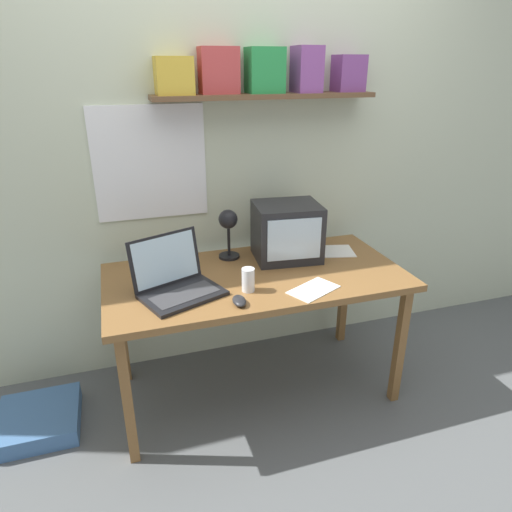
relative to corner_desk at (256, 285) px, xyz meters
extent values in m
plane|color=#585B5C|center=(0.00, 0.00, -0.66)|extent=(12.00, 12.00, 0.00)
cube|color=beige|center=(0.00, 0.49, 0.64)|extent=(5.60, 0.06, 2.60)
cube|color=white|center=(-0.44, 0.45, 0.57)|extent=(0.59, 0.01, 0.60)
cube|color=brown|center=(0.17, 0.37, 0.90)|extent=(1.19, 0.18, 0.02)
cube|color=gold|center=(-0.30, 0.38, 1.00)|extent=(0.18, 0.15, 0.18)
cube|color=#BF4040|center=(-0.07, 0.40, 1.02)|extent=(0.19, 0.12, 0.22)
cube|color=green|center=(0.17, 0.38, 1.02)|extent=(0.18, 0.14, 0.22)
cube|color=#8B4994|center=(0.40, 0.38, 1.03)|extent=(0.13, 0.16, 0.23)
cube|color=#7F4289|center=(0.65, 0.39, 1.01)|extent=(0.15, 0.14, 0.19)
cube|color=brown|center=(0.00, 0.00, 0.04)|extent=(1.52, 0.75, 0.03)
cube|color=brown|center=(-0.70, -0.31, -0.32)|extent=(0.04, 0.05, 0.69)
cube|color=brown|center=(0.70, -0.31, -0.32)|extent=(0.04, 0.05, 0.69)
cube|color=brown|center=(-0.70, 0.31, -0.32)|extent=(0.04, 0.05, 0.69)
cube|color=brown|center=(0.70, 0.31, -0.32)|extent=(0.04, 0.05, 0.69)
cube|color=#232326|center=(0.23, 0.16, 0.21)|extent=(0.37, 0.32, 0.31)
cube|color=silver|center=(0.21, 0.01, 0.22)|extent=(0.28, 0.04, 0.22)
cube|color=black|center=(-0.40, -0.13, 0.07)|extent=(0.42, 0.36, 0.02)
cube|color=#38383A|center=(-0.39, -0.15, 0.08)|extent=(0.33, 0.24, 0.00)
cube|color=black|center=(-0.45, 0.00, 0.20)|extent=(0.35, 0.18, 0.24)
cube|color=silver|center=(-0.45, 0.00, 0.20)|extent=(0.32, 0.16, 0.22)
cylinder|color=black|center=(-0.08, 0.25, 0.07)|extent=(0.11, 0.11, 0.01)
cylinder|color=black|center=(-0.08, 0.25, 0.19)|extent=(0.02, 0.02, 0.23)
sphere|color=black|center=(-0.09, 0.19, 0.30)|extent=(0.10, 0.10, 0.10)
cylinder|color=white|center=(-0.09, -0.17, 0.12)|extent=(0.06, 0.06, 0.11)
cylinder|color=#CC3D47|center=(-0.09, -0.17, 0.10)|extent=(0.05, 0.05, 0.08)
ellipsoid|color=#232326|center=(-0.17, -0.28, 0.08)|extent=(0.07, 0.11, 0.03)
cube|color=white|center=(0.21, -0.25, 0.06)|extent=(0.28, 0.23, 0.00)
cube|color=silver|center=(0.51, 0.15, 0.06)|extent=(0.27, 0.23, 0.00)
cube|color=#436B9D|center=(-1.15, 0.04, -0.61)|extent=(0.39, 0.39, 0.09)
camera|label=1|loc=(-0.64, -2.02, 1.06)|focal=32.00mm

